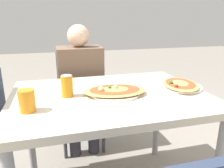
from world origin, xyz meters
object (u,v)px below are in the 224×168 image
(pizza_main, at_px, (115,91))
(chair_far_seated, at_px, (80,94))
(dining_table, at_px, (110,106))
(soda_can, at_px, (67,86))
(person_seated, at_px, (80,79))
(pizza_second, at_px, (180,85))
(drink_glass, at_px, (27,101))

(pizza_main, bearing_deg, chair_far_seated, 98.68)
(dining_table, xyz_separation_m, soda_can, (-0.25, 0.01, 0.14))
(person_seated, relative_size, pizza_second, 3.04)
(chair_far_seated, distance_m, soda_can, 0.81)
(pizza_second, bearing_deg, pizza_main, -178.34)
(person_seated, distance_m, pizza_second, 0.86)
(dining_table, relative_size, drink_glass, 10.53)
(dining_table, xyz_separation_m, pizza_main, (0.02, -0.02, 0.10))
(drink_glass, xyz_separation_m, pizza_second, (0.91, 0.14, -0.04))
(dining_table, relative_size, pizza_second, 3.07)
(chair_far_seated, bearing_deg, person_seated, 90.00)
(pizza_main, relative_size, pizza_second, 1.03)
(chair_far_seated, height_order, pizza_second, chair_far_seated)
(chair_far_seated, distance_m, person_seated, 0.20)
(pizza_main, xyz_separation_m, drink_glass, (-0.47, -0.13, 0.04))
(drink_glass, relative_size, pizza_second, 0.29)
(person_seated, xyz_separation_m, soda_can, (-0.15, -0.62, 0.14))
(drink_glass, bearing_deg, person_seated, 65.96)
(person_seated, height_order, drink_glass, person_seated)
(pizza_main, bearing_deg, dining_table, 135.59)
(pizza_main, relative_size, soda_can, 3.08)
(soda_can, height_order, pizza_second, soda_can)
(dining_table, distance_m, pizza_second, 0.48)
(pizza_main, xyz_separation_m, pizza_second, (0.44, 0.01, -0.00))
(soda_can, xyz_separation_m, drink_glass, (-0.20, -0.16, -0.01))
(person_seated, bearing_deg, chair_far_seated, -90.00)
(dining_table, bearing_deg, person_seated, 98.45)
(soda_can, relative_size, drink_glass, 1.15)
(drink_glass, bearing_deg, soda_can, 39.61)
(person_seated, xyz_separation_m, pizza_second, (0.56, -0.65, 0.10))
(chair_far_seated, xyz_separation_m, pizza_second, (0.56, -0.76, 0.26))
(person_seated, height_order, pizza_second, person_seated)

